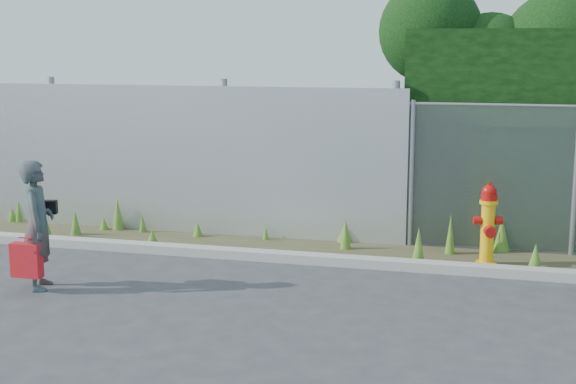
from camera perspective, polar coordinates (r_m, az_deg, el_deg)
The scene contains 8 objects.
ground at distance 8.73m, azimuth -0.37°, elevation -8.19°, with size 80.00×80.00×0.00m, color #3A3A3C.
curb at distance 10.39m, azimuth 2.16°, elevation -4.79°, with size 16.00×0.22×0.12m, color #A6A096.
weed_strip at distance 10.91m, azimuth 7.67°, elevation -3.64°, with size 16.00×1.32×0.55m.
corrugated_fence at distance 12.35m, azimuth -11.48°, elevation 2.40°, with size 8.50×0.21×2.30m.
fire_hydrant at distance 10.47m, azimuth 14.01°, elevation -2.34°, with size 0.36×0.33×1.09m.
woman at distance 9.64m, azimuth -17.34°, elevation -2.25°, with size 0.55×0.36×1.50m, color #106B68.
red_tote_bag at distance 9.61m, azimuth -18.10°, elevation -4.63°, with size 0.36×0.13×0.47m.
black_shoulder_bag at distance 9.74m, azimuth -16.71°, elevation -1.03°, with size 0.21×0.09×0.16m.
Camera 1 is at (2.10, -8.00, 2.80)m, focal length 50.00 mm.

